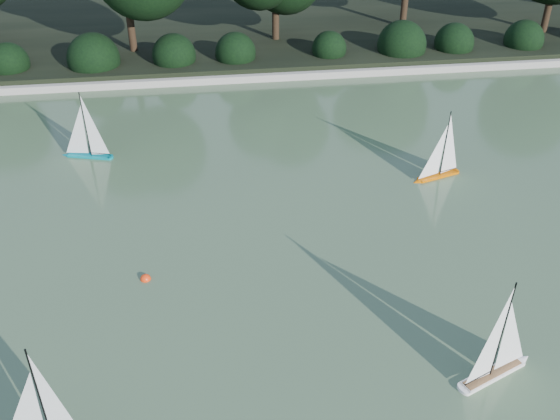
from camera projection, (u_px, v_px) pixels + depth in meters
name	position (u px, v px, depth m)	size (l,w,h in m)	color
ground	(312.00, 319.00, 8.57)	(80.00, 80.00, 0.00)	#31492C
pond_coping	(249.00, 77.00, 16.01)	(40.00, 0.35, 0.18)	gray
far_bank	(237.00, 29.00, 19.31)	(40.00, 8.00, 0.30)	black
shrub_hedge	(246.00, 52.00, 16.57)	(29.10, 1.10, 1.10)	black
sailboat_white_b	(501.00, 358.00, 7.62)	(1.15, 0.60, 1.62)	white
sailboat_orange	(436.00, 167.00, 11.73)	(1.04, 0.46, 1.44)	#E26300
sailboat_teal	(84.00, 146.00, 12.44)	(1.09, 0.46, 1.50)	#02747C
race_buoy	(146.00, 279.00, 9.30)	(0.16, 0.16, 0.16)	#F4350C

